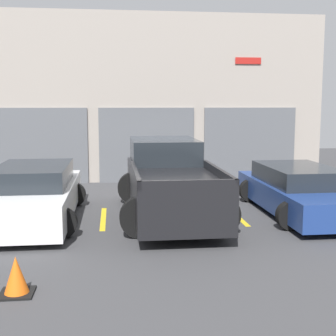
# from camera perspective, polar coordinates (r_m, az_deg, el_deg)

# --- Properties ---
(ground_plane) EXTENTS (28.00, 28.00, 0.00)m
(ground_plane) POSITION_cam_1_polar(r_m,az_deg,el_deg) (13.22, -0.83, -3.77)
(ground_plane) COLOR #3D3D3F
(shophouse_building) EXTENTS (12.00, 0.68, 5.70)m
(shophouse_building) POSITION_cam_1_polar(r_m,az_deg,el_deg) (16.22, -2.08, 8.25)
(shophouse_building) COLOR #9E9389
(shophouse_building) RESTS_ON ground
(pickup_truck) EXTENTS (2.45, 5.37, 1.74)m
(pickup_truck) POSITION_cam_1_polar(r_m,az_deg,el_deg) (11.26, 0.12, -1.51)
(pickup_truck) COLOR black
(pickup_truck) RESTS_ON ground
(sedan_white) EXTENTS (2.20, 4.78, 1.26)m
(sedan_white) POSITION_cam_1_polar(r_m,az_deg,el_deg) (11.12, -16.13, -3.14)
(sedan_white) COLOR white
(sedan_white) RESTS_ON ground
(sedan_side) EXTENTS (2.16, 4.70, 1.15)m
(sedan_side) POSITION_cam_1_polar(r_m,az_deg,el_deg) (11.85, 15.65, -2.70)
(sedan_side) COLOR navy
(sedan_side) RESTS_ON ground
(parking_stripe_left) EXTENTS (0.12, 2.20, 0.01)m
(parking_stripe_left) POSITION_cam_1_polar(r_m,az_deg,el_deg) (11.07, -7.89, -6.11)
(parking_stripe_left) COLOR gold
(parking_stripe_left) RESTS_ON ground
(parking_stripe_centre) EXTENTS (0.12, 2.20, 0.01)m
(parking_stripe_centre) POSITION_cam_1_polar(r_m,az_deg,el_deg) (11.44, 8.22, -5.66)
(parking_stripe_centre) COLOR gold
(parking_stripe_centre) RESTS_ON ground
(traffic_cone) EXTENTS (0.47, 0.47, 0.55)m
(traffic_cone) POSITION_cam_1_polar(r_m,az_deg,el_deg) (7.03, -18.02, -12.53)
(traffic_cone) COLOR black
(traffic_cone) RESTS_ON ground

